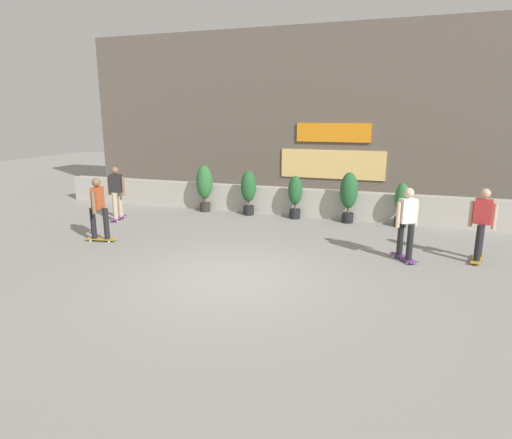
{
  "coord_description": "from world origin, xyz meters",
  "views": [
    {
      "loc": [
        3.21,
        -7.8,
        3.31
      ],
      "look_at": [
        0.0,
        1.5,
        0.9
      ],
      "focal_mm": 30.5,
      "sensor_mm": 36.0,
      "label": 1
    }
  ],
  "objects_px": {
    "skater_far_left": "(407,221)",
    "skater_by_wall_right": "(98,207)",
    "potted_plant_2": "(295,194)",
    "skater_by_wall_left": "(482,222)",
    "potted_plant_4": "(402,203)",
    "potted_plant_1": "(249,189)",
    "potted_plant_0": "(204,184)",
    "skater_mid_plaza": "(117,191)",
    "potted_plant_3": "(349,193)"
  },
  "relations": [
    {
      "from": "potted_plant_3",
      "to": "skater_mid_plaza",
      "type": "height_order",
      "value": "skater_mid_plaza"
    },
    {
      "from": "skater_by_wall_right",
      "to": "potted_plant_4",
      "type": "bearing_deg",
      "value": 29.48
    },
    {
      "from": "potted_plant_4",
      "to": "skater_by_wall_left",
      "type": "bearing_deg",
      "value": -57.56
    },
    {
      "from": "potted_plant_3",
      "to": "skater_far_left",
      "type": "relative_size",
      "value": 0.92
    },
    {
      "from": "potted_plant_0",
      "to": "potted_plant_4",
      "type": "height_order",
      "value": "potted_plant_0"
    },
    {
      "from": "potted_plant_4",
      "to": "skater_far_left",
      "type": "bearing_deg",
      "value": -87.37
    },
    {
      "from": "skater_mid_plaza",
      "to": "potted_plant_0",
      "type": "bearing_deg",
      "value": 44.6
    },
    {
      "from": "potted_plant_0",
      "to": "skater_by_wall_right",
      "type": "height_order",
      "value": "skater_by_wall_right"
    },
    {
      "from": "potted_plant_2",
      "to": "skater_by_wall_left",
      "type": "xyz_separation_m",
      "value": [
        4.99,
        -2.75,
        0.15
      ]
    },
    {
      "from": "potted_plant_0",
      "to": "skater_mid_plaza",
      "type": "xyz_separation_m",
      "value": [
        -2.07,
        -2.04,
        0.0
      ]
    },
    {
      "from": "potted_plant_0",
      "to": "skater_by_wall_left",
      "type": "bearing_deg",
      "value": -18.53
    },
    {
      "from": "potted_plant_4",
      "to": "skater_far_left",
      "type": "height_order",
      "value": "skater_far_left"
    },
    {
      "from": "potted_plant_1",
      "to": "potted_plant_4",
      "type": "height_order",
      "value": "potted_plant_1"
    },
    {
      "from": "potted_plant_1",
      "to": "potted_plant_4",
      "type": "relative_size",
      "value": 1.13
    },
    {
      "from": "skater_mid_plaza",
      "to": "skater_far_left",
      "type": "relative_size",
      "value": 1.0
    },
    {
      "from": "potted_plant_4",
      "to": "skater_mid_plaza",
      "type": "distance_m",
      "value": 8.76
    },
    {
      "from": "potted_plant_4",
      "to": "skater_by_wall_left",
      "type": "distance_m",
      "value": 3.26
    },
    {
      "from": "skater_mid_plaza",
      "to": "skater_by_wall_right",
      "type": "bearing_deg",
      "value": -64.41
    },
    {
      "from": "potted_plant_0",
      "to": "skater_by_wall_right",
      "type": "bearing_deg",
      "value": -103.64
    },
    {
      "from": "potted_plant_3",
      "to": "skater_by_wall_right",
      "type": "relative_size",
      "value": 0.92
    },
    {
      "from": "potted_plant_1",
      "to": "potted_plant_4",
      "type": "xyz_separation_m",
      "value": [
        4.84,
        0.0,
        -0.13
      ]
    },
    {
      "from": "potted_plant_2",
      "to": "skater_mid_plaza",
      "type": "xyz_separation_m",
      "value": [
        -5.27,
        -2.04,
        0.15
      ]
    },
    {
      "from": "potted_plant_1",
      "to": "skater_by_wall_right",
      "type": "relative_size",
      "value": 0.88
    },
    {
      "from": "potted_plant_0",
      "to": "skater_mid_plaza",
      "type": "bearing_deg",
      "value": -135.4
    },
    {
      "from": "potted_plant_0",
      "to": "potted_plant_3",
      "type": "distance_m",
      "value": 4.89
    },
    {
      "from": "potted_plant_0",
      "to": "skater_by_wall_right",
      "type": "distance_m",
      "value": 4.35
    },
    {
      "from": "potted_plant_1",
      "to": "skater_by_wall_left",
      "type": "xyz_separation_m",
      "value": [
        6.58,
        -2.75,
        0.08
      ]
    },
    {
      "from": "potted_plant_0",
      "to": "potted_plant_1",
      "type": "relative_size",
      "value": 1.08
    },
    {
      "from": "skater_mid_plaza",
      "to": "skater_far_left",
      "type": "height_order",
      "value": "same"
    },
    {
      "from": "skater_by_wall_right",
      "to": "skater_by_wall_left",
      "type": "relative_size",
      "value": 1.0
    },
    {
      "from": "potted_plant_1",
      "to": "potted_plant_3",
      "type": "relative_size",
      "value": 0.95
    },
    {
      "from": "skater_far_left",
      "to": "skater_by_wall_right",
      "type": "bearing_deg",
      "value": -172.39
    },
    {
      "from": "potted_plant_4",
      "to": "potted_plant_3",
      "type": "bearing_deg",
      "value": 180.0
    },
    {
      "from": "skater_mid_plaza",
      "to": "skater_far_left",
      "type": "bearing_deg",
      "value": -7.66
    },
    {
      "from": "potted_plant_0",
      "to": "skater_by_wall_left",
      "type": "distance_m",
      "value": 8.64
    },
    {
      "from": "skater_mid_plaza",
      "to": "skater_by_wall_left",
      "type": "distance_m",
      "value": 10.29
    },
    {
      "from": "potted_plant_2",
      "to": "potted_plant_0",
      "type": "bearing_deg",
      "value": -180.0
    },
    {
      "from": "potted_plant_0",
      "to": "potted_plant_2",
      "type": "xyz_separation_m",
      "value": [
        3.2,
        0.0,
        -0.15
      ]
    },
    {
      "from": "potted_plant_2",
      "to": "skater_mid_plaza",
      "type": "bearing_deg",
      "value": -158.82
    },
    {
      "from": "skater_far_left",
      "to": "skater_by_wall_right",
      "type": "distance_m",
      "value": 7.69
    },
    {
      "from": "skater_mid_plaza",
      "to": "potted_plant_1",
      "type": "bearing_deg",
      "value": 29.02
    },
    {
      "from": "potted_plant_3",
      "to": "skater_by_wall_left",
      "type": "height_order",
      "value": "skater_by_wall_left"
    },
    {
      "from": "potted_plant_1",
      "to": "skater_by_wall_right",
      "type": "distance_m",
      "value": 4.98
    },
    {
      "from": "potted_plant_4",
      "to": "skater_by_wall_right",
      "type": "height_order",
      "value": "skater_by_wall_right"
    },
    {
      "from": "skater_mid_plaza",
      "to": "potted_plant_3",
      "type": "bearing_deg",
      "value": 16.35
    },
    {
      "from": "potted_plant_2",
      "to": "potted_plant_4",
      "type": "distance_m",
      "value": 3.25
    },
    {
      "from": "potted_plant_1",
      "to": "skater_by_wall_left",
      "type": "bearing_deg",
      "value": -22.64
    },
    {
      "from": "skater_mid_plaza",
      "to": "skater_by_wall_left",
      "type": "bearing_deg",
      "value": -3.93
    },
    {
      "from": "potted_plant_4",
      "to": "potted_plant_0",
      "type": "bearing_deg",
      "value": 180.0
    },
    {
      "from": "potted_plant_0",
      "to": "skater_mid_plaza",
      "type": "distance_m",
      "value": 2.91
    }
  ]
}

